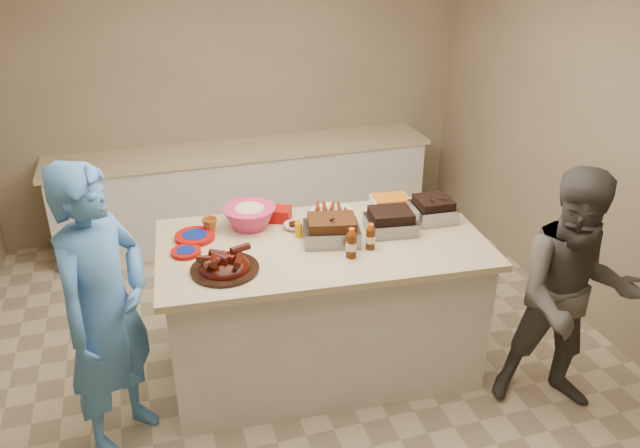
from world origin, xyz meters
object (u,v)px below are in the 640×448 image
object	(u,v)px
plastic_cup	(210,231)
guest_gray	(551,399)
roasting_pan	(432,219)
guest_blue	(128,434)
island	(322,364)
bbq_bottle_b	(370,249)
bbq_bottle_a	(351,257)
coleslaw_bowl	(250,227)
rib_platter	(225,271)
mustard_bottle	(299,237)

from	to	relation	value
plastic_cup	guest_gray	xyz separation A→B (m)	(2.00, -1.14, -0.99)
roasting_pan	guest_blue	bearing A→B (deg)	-167.51
island	bbq_bottle_b	distance (m)	1.04
guest_blue	guest_gray	xyz separation A→B (m)	(2.67, -0.50, 0.00)
roasting_pan	bbq_bottle_a	bearing A→B (deg)	-152.12
coleslaw_bowl	guest_blue	bearing A→B (deg)	-146.17
island	plastic_cup	xyz separation A→B (m)	(-0.66, 0.35, 0.99)
plastic_cup	rib_platter	bearing A→B (deg)	-88.94
island	coleslaw_bowl	distance (m)	1.12
coleslaw_bowl	bbq_bottle_a	bearing A→B (deg)	-49.18
island	plastic_cup	bearing A→B (deg)	156.51
plastic_cup	guest_blue	xyz separation A→B (m)	(-0.67, -0.64, -0.99)
bbq_bottle_b	guest_blue	world-z (taller)	bbq_bottle_b
bbq_bottle_b	guest_blue	size ratio (longest dim) A/B	0.10
coleslaw_bowl	guest_blue	distance (m)	1.50
mustard_bottle	island	bearing A→B (deg)	-40.62
guest_blue	rib_platter	bearing A→B (deg)	-42.50
rib_platter	bbq_bottle_b	world-z (taller)	bbq_bottle_b
guest_blue	mustard_bottle	bearing A→B (deg)	-32.96
roasting_pan	guest_blue	distance (m)	2.40
rib_platter	bbq_bottle_b	distance (m)	0.91
guest_gray	coleslaw_bowl	bearing A→B (deg)	169.32
rib_platter	guest_gray	size ratio (longest dim) A/B	0.25
plastic_cup	bbq_bottle_b	bearing A→B (deg)	-30.08
bbq_bottle_a	guest_blue	xyz separation A→B (m)	(-1.44, -0.04, -0.99)
plastic_cup	mustard_bottle	bearing A→B (deg)	-24.46
bbq_bottle_a	plastic_cup	distance (m)	0.98
rib_platter	bbq_bottle_a	xyz separation A→B (m)	(0.76, -0.06, 0.00)
roasting_pan	guest_blue	size ratio (longest dim) A/B	0.15
plastic_cup	guest_gray	size ratio (longest dim) A/B	0.06
mustard_bottle	plastic_cup	world-z (taller)	mustard_bottle
roasting_pan	plastic_cup	distance (m)	1.51
roasting_pan	bbq_bottle_b	xyz separation A→B (m)	(-0.56, -0.27, 0.00)
rib_platter	bbq_bottle_a	size ratio (longest dim) A/B	2.09
coleslaw_bowl	plastic_cup	bearing A→B (deg)	177.57
mustard_bottle	roasting_pan	bearing A→B (deg)	-1.16
roasting_pan	plastic_cup	xyz separation A→B (m)	(-1.48, 0.26, -0.00)
island	rib_platter	xyz separation A→B (m)	(-0.65, -0.18, 0.99)
roasting_pan	guest_gray	xyz separation A→B (m)	(0.52, -0.87, -0.99)
bbq_bottle_b	guest_gray	world-z (taller)	bbq_bottle_b
guest_gray	rib_platter	bearing A→B (deg)	-174.48
coleslaw_bowl	bbq_bottle_a	world-z (taller)	coleslaw_bowl
bbq_bottle_a	plastic_cup	xyz separation A→B (m)	(-0.77, 0.60, -0.00)
plastic_cup	bbq_bottle_a	bearing A→B (deg)	-37.79
bbq_bottle_a	bbq_bottle_b	size ratio (longest dim) A/B	1.13
island	coleslaw_bowl	size ratio (longest dim) A/B	5.91
guest_blue	guest_gray	bearing A→B (deg)	-61.50
island	rib_platter	world-z (taller)	rib_platter
bbq_bottle_b	guest_gray	size ratio (longest dim) A/B	0.11
bbq_bottle_a	roasting_pan	bearing A→B (deg)	25.26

